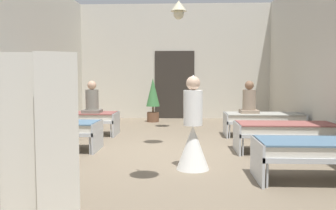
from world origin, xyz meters
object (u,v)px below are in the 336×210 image
Objects in this scene: patient_seated_primary at (92,101)px; privacy_screen at (17,136)px; bed_left_row_0 at (2,147)px; potted_plant at (153,97)px; bed_right_row_0 at (325,150)px; bed_right_row_2 at (263,119)px; nurse_near_aisle at (193,136)px; bed_left_row_2 at (80,118)px; bed_left_row_1 at (51,128)px; patient_seated_secondary at (249,101)px; bed_right_row_1 at (285,130)px.

privacy_screen reaches higher than patient_seated_primary.
potted_plant is at bearing 76.13° from bed_left_row_0.
potted_plant is at bearing 77.33° from privacy_screen.
patient_seated_primary is 3.12m from potted_plant.
bed_right_row_0 is 5.66m from patient_seated_primary.
nurse_near_aisle is at bearing -119.36° from bed_right_row_2.
bed_right_row_0 is at bearing 13.85° from privacy_screen.
potted_plant is 0.85× the size of privacy_screen.
nurse_near_aisle is at bearing -79.00° from potted_plant.
bed_right_row_2 is (0.00, 3.80, 0.00)m from bed_right_row_0.
bed_left_row_2 is (-4.60, 3.80, 0.00)m from bed_right_row_0.
potted_plant reaches higher than bed_right_row_2.
bed_left_row_2 is 3.21m from potted_plant.
bed_left_row_1 is at bearing 157.57° from bed_right_row_0.
patient_seated_primary is 0.55× the size of potted_plant.
patient_seated_secondary is at bearing 50.15° from privacy_screen.
bed_left_row_2 is at bearing 165.31° from patient_seated_primary.
patient_seated_secondary is at bearing 95.21° from bed_right_row_0.
patient_seated_primary is 3.91m from patient_seated_secondary.
bed_left_row_2 is 2.38× the size of patient_seated_primary.
bed_left_row_1 is at bearing -107.61° from nurse_near_aisle.
bed_right_row_1 is 2.38× the size of patient_seated_primary.
privacy_screen reaches higher than bed_right_row_0.
nurse_near_aisle is at bearing -49.32° from bed_left_row_2.
bed_left_row_1 is 2.38× the size of patient_seated_secondary.
bed_left_row_0 is at bearing -157.57° from bed_right_row_1.
patient_seated_primary reaches higher than bed_left_row_2.
bed_left_row_2 is at bearing -131.26° from nurse_near_aisle.
potted_plant is (-1.16, 5.99, 0.28)m from nurse_near_aisle.
nurse_near_aisle is at bearing 162.82° from bed_right_row_0.
privacy_screen is (-3.30, -5.30, -0.02)m from patient_seated_secondary.
patient_seated_primary is (0.35, 3.71, 0.43)m from bed_left_row_0.
bed_right_row_0 is 3.88m from patient_seated_secondary.
bed_left_row_0 and bed_right_row_1 have the same top height.
potted_plant is at bearing -160.94° from nurse_near_aisle.
patient_seated_primary is at bearing 84.61° from bed_left_row_0.
bed_right_row_2 is at bearing 90.00° from bed_right_row_1.
bed_right_row_1 is 4.64m from patient_seated_primary.
bed_left_row_1 is 4.94m from potted_plant.
nurse_near_aisle reaches higher than bed_left_row_1.
nurse_near_aisle reaches higher than bed_right_row_0.
potted_plant is (-2.63, 2.71, -0.06)m from patient_seated_secondary.
bed_right_row_0 is 1.28× the size of nurse_near_aisle.
privacy_screen is at bearing -56.91° from bed_left_row_0.
bed_right_row_2 is 1.32× the size of potted_plant.
bed_left_row_2 is (0.00, 3.80, 0.00)m from bed_left_row_0.
nurse_near_aisle reaches higher than patient_seated_secondary.
bed_right_row_2 is 0.56m from patient_seated_secondary.
bed_left_row_1 is 3.51m from privacy_screen.
patient_seated_secondary is at bearing 100.23° from bed_right_row_1.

